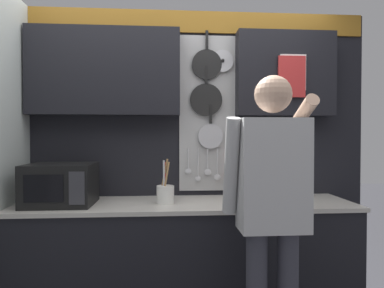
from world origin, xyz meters
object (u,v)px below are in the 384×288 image
utensil_crock (165,193)px  person (272,198)px  knife_block (247,189)px  microwave (61,184)px

utensil_crock → person: (0.61, -0.61, 0.07)m
knife_block → utensil_crock: 0.61m
microwave → person: bearing=-24.2°
knife_block → microwave: bearing=-180.0°
microwave → knife_block: bearing=0.0°
utensil_crock → person: size_ratio=0.19×
person → microwave: bearing=155.8°
knife_block → person: (-0.00, -0.61, 0.04)m
microwave → knife_block: (1.35, 0.00, -0.05)m
knife_block → utensil_crock: bearing=180.0°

